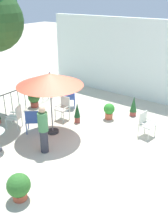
{
  "coord_description": "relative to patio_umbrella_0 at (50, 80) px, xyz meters",
  "views": [
    {
      "loc": [
        4.77,
        -6.06,
        4.7
      ],
      "look_at": [
        0.0,
        0.6,
        0.88
      ],
      "focal_mm": 40.83,
      "sensor_mm": 36.0,
      "label": 1
    }
  ],
  "objects": [
    {
      "name": "standing_person",
      "position": [
        0.64,
        -1.1,
        -1.22
      ],
      "size": [
        0.45,
        0.45,
        1.61
      ],
      "color": "#33333D",
      "rests_on": "ground"
    },
    {
      "name": "ground_plane",
      "position": [
        1.0,
        0.0,
        -2.05
      ],
      "size": [
        60.0,
        60.0,
        0.0
      ],
      "primitive_type": "plane",
      "color": "beige"
    },
    {
      "name": "patio_chair_2",
      "position": [
        2.85,
        1.81,
        -1.55
      ],
      "size": [
        0.54,
        0.54,
        0.88
      ],
      "color": "silver",
      "rests_on": "ground"
    },
    {
      "name": "villa_facade",
      "position": [
        1.0,
        5.12,
        -0.19
      ],
      "size": [
        9.99,
        0.3,
        3.72
      ],
      "primitive_type": "cube",
      "color": "white",
      "rests_on": "ground"
    },
    {
      "name": "patio_chair_1",
      "position": [
        -0.41,
        1.13,
        -1.51
      ],
      "size": [
        0.47,
        0.48,
        0.94
      ],
      "color": "silver",
      "rests_on": "ground"
    },
    {
      "name": "potted_plant_4",
      "position": [
        -2.27,
        1.29,
        -1.64
      ],
      "size": [
        0.53,
        0.53,
        0.74
      ],
      "color": "#9D4636",
      "rests_on": "ground"
    },
    {
      "name": "patio_chair_4",
      "position": [
        -0.89,
        2.13,
        -1.52
      ],
      "size": [
        0.64,
        0.63,
        0.91
      ],
      "color": "#304C9C",
      "rests_on": "ground"
    },
    {
      "name": "patio_chair_3",
      "position": [
        -0.58,
        -0.42,
        -1.5
      ],
      "size": [
        0.69,
        0.69,
        0.94
      ],
      "color": "#2F509D",
      "rests_on": "ground"
    },
    {
      "name": "potted_plant_2",
      "position": [
        1.78,
        3.06,
        -1.62
      ],
      "size": [
        0.29,
        0.29,
        0.85
      ],
      "color": "#9A423B",
      "rests_on": "ground"
    },
    {
      "name": "potted_plant_3",
      "position": [
        0.24,
        1.19,
        -1.61
      ],
      "size": [
        0.25,
        0.25,
        0.84
      ],
      "color": "brown",
      "rests_on": "ground"
    },
    {
      "name": "patio_chair_0",
      "position": [
        -1.37,
        -0.53,
        -1.54
      ],
      "size": [
        0.63,
        0.6,
        0.91
      ],
      "color": "white",
      "rests_on": "ground"
    },
    {
      "name": "potted_plant_6",
      "position": [
        1.61,
        -3.01,
        -1.65
      ],
      "size": [
        0.6,
        0.6,
        0.73
      ],
      "color": "#B85137",
      "rests_on": "ground"
    },
    {
      "name": "patio_umbrella_0",
      "position": [
        0.0,
        0.0,
        0.0
      ],
      "size": [
        2.31,
        2.31,
        2.33
      ],
      "color": "#2D2D2D",
      "rests_on": "ground"
    },
    {
      "name": "terrace_railing",
      "position": [
        -2.44,
        0.0,
        -1.37
      ],
      "size": [
        0.03,
        5.85,
        1.01
      ],
      "color": "black",
      "rests_on": "ground"
    },
    {
      "name": "potted_plant_0",
      "position": [
        1.11,
        2.21,
        -1.67
      ],
      "size": [
        0.45,
        0.45,
        0.67
      ],
      "color": "#C15F40",
      "rests_on": "ground"
    }
  ]
}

